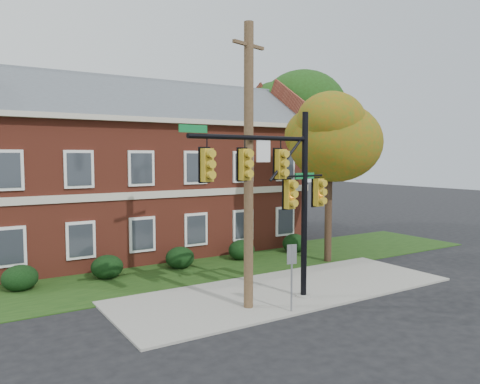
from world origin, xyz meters
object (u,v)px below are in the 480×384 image
utility_pole (249,167)px  tree_right_rear (288,117)px  tree_near_right (335,130)px  hedge_center (180,258)px  hedge_right (242,250)px  traffic_signal (279,185)px  sign_post (292,267)px  apartment_building (140,163)px  hedge_far_right (294,243)px  hedge_left (107,267)px  tree_far_rear (118,108)px  hedge_far_left (20,278)px

utility_pole → tree_right_rear: bearing=31.0°
tree_right_rear → tree_near_right: bearing=-114.6°
hedge_center → hedge_right: 3.50m
hedge_center → traffic_signal: bearing=-84.5°
sign_post → tree_right_rear: bearing=66.1°
apartment_building → tree_near_right: size_ratio=2.19×
hedge_far_right → sign_post: size_ratio=0.59×
hedge_left → hedge_far_right: size_ratio=1.00×
hedge_right → tree_right_rear: size_ratio=0.13×
hedge_right → sign_post: sign_post is taller
tree_far_rear → sign_post: (-0.84, -21.00, -7.22)m
hedge_center → tree_right_rear: tree_right_rear is taller
tree_near_right → utility_pole: 8.81m
hedge_right → utility_pole: utility_pole is taller
sign_post → apartment_building: bearing=106.0°
tree_near_right → sign_post: tree_near_right is taller
utility_pole → tree_near_right: bearing=10.4°
tree_right_rear → utility_pole: size_ratio=1.07×
tree_near_right → sign_post: 9.82m
tree_far_rear → sign_post: size_ratio=4.81×
traffic_signal → utility_pole: 1.37m
hedge_right → tree_far_rear: (-2.16, 13.09, 8.32)m
hedge_left → utility_pole: 8.64m
tree_near_right → sign_post: size_ratio=3.59×
hedge_left → apartment_building: bearing=56.3°
utility_pole → traffic_signal: bearing=-26.1°
hedge_center → tree_far_rear: bearing=84.1°
apartment_building → tree_right_rear: tree_right_rear is taller
hedge_far_right → tree_right_rear: bearing=54.8°
hedge_far_right → hedge_right: bearing=180.0°
utility_pole → tree_far_rear: bearing=68.2°
hedge_far_left → hedge_far_right: bearing=0.0°
hedge_left → hedge_center: size_ratio=1.00×
hedge_center → hedge_far_right: same height
sign_post → traffic_signal: bearing=93.6°
hedge_center → hedge_right: size_ratio=1.00×
hedge_left → tree_far_rear: size_ratio=0.12×
hedge_far_right → tree_near_right: (0.22, -2.83, 6.14)m
tree_near_right → traffic_signal: 8.07m
apartment_building → sign_post: size_ratio=7.86×
tree_right_rear → hedge_far_left: bearing=-161.5°
hedge_center → tree_near_right: 9.90m
hedge_left → tree_far_rear: tree_far_rear is taller
apartment_building → tree_far_rear: 8.84m
hedge_right → hedge_far_right: same height
hedge_far_left → hedge_center: 7.00m
apartment_building → hedge_far_left: size_ratio=13.43×
hedge_far_left → utility_pole: utility_pole is taller
apartment_building → tree_near_right: apartment_building is taller
hedge_center → hedge_left: bearing=180.0°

